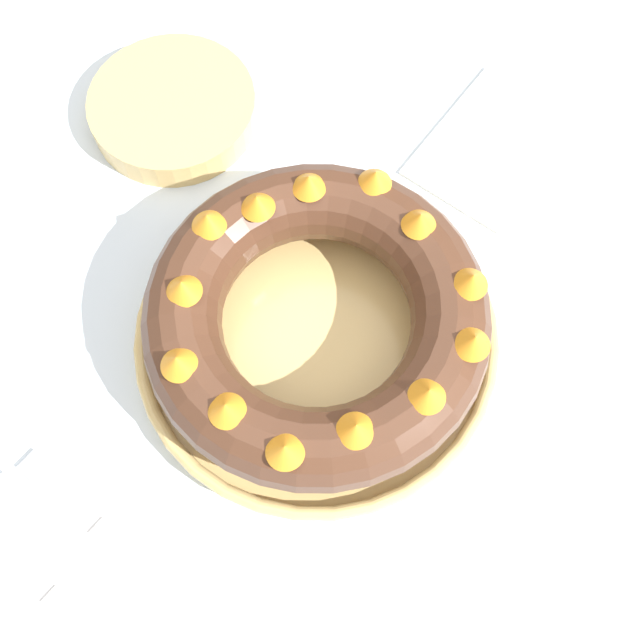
# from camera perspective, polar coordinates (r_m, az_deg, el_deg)

# --- Properties ---
(ground_plane) EXTENTS (8.00, 8.00, 0.00)m
(ground_plane) POSITION_cam_1_polar(r_m,az_deg,el_deg) (1.44, 0.13, -12.59)
(ground_plane) COLOR brown
(dining_table) EXTENTS (1.59, 1.27, 0.78)m
(dining_table) POSITION_cam_1_polar(r_m,az_deg,el_deg) (0.76, 0.24, -3.28)
(dining_table) COLOR silver
(dining_table) RESTS_ON ground_plane
(serving_dish) EXTENTS (0.32, 0.32, 0.03)m
(serving_dish) POSITION_cam_1_polar(r_m,az_deg,el_deg) (0.67, 0.00, -1.57)
(serving_dish) COLOR tan
(serving_dish) RESTS_ON dining_table
(bundt_cake) EXTENTS (0.29, 0.29, 0.08)m
(bundt_cake) POSITION_cam_1_polar(r_m,az_deg,el_deg) (0.63, 0.00, 0.05)
(bundt_cake) COLOR #4C2D1E
(bundt_cake) RESTS_ON serving_dish
(fork) EXTENTS (0.02, 0.18, 0.01)m
(fork) POSITION_cam_1_polar(r_m,az_deg,el_deg) (0.68, -19.46, -15.81)
(fork) COLOR white
(fork) RESTS_ON dining_table
(serving_knife) EXTENTS (0.02, 0.20, 0.01)m
(serving_knife) POSITION_cam_1_polar(r_m,az_deg,el_deg) (0.67, -19.69, -19.27)
(serving_knife) COLOR white
(serving_knife) RESTS_ON dining_table
(cake_knife) EXTENTS (0.02, 0.16, 0.01)m
(cake_knife) POSITION_cam_1_polar(r_m,az_deg,el_deg) (0.67, -16.47, -14.97)
(cake_knife) COLOR white
(cake_knife) RESTS_ON dining_table
(side_bowl) EXTENTS (0.17, 0.17, 0.03)m
(side_bowl) POSITION_cam_1_polar(r_m,az_deg,el_deg) (0.81, -11.11, 15.51)
(side_bowl) COLOR tan
(side_bowl) RESTS_ON dining_table
(napkin) EXTENTS (0.17, 0.13, 0.00)m
(napkin) POSITION_cam_1_polar(r_m,az_deg,el_deg) (0.81, 12.87, 12.80)
(napkin) COLOR white
(napkin) RESTS_ON dining_table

